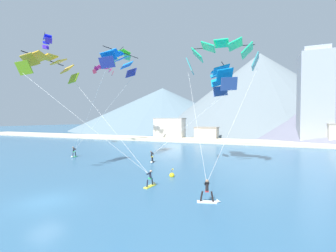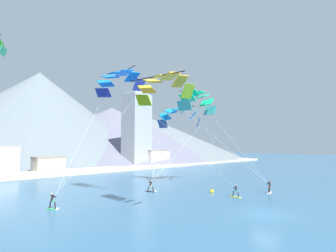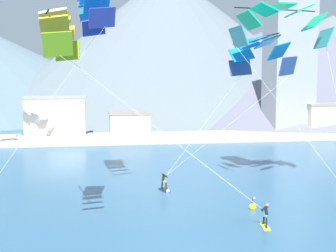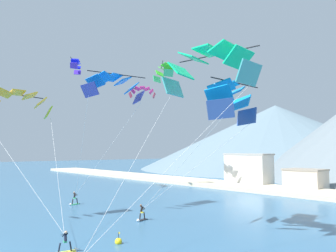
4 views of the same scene
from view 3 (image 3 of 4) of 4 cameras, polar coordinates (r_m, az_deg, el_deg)
kitesurfer_mid_center at (r=31.57m, az=11.69°, el=-11.10°), size 0.66×1.78×1.63m
kitesurfer_far_left at (r=39.92m, az=-0.36°, el=-7.27°), size 0.92×1.78×1.70m
parafoil_kite_near_lead at (r=41.19m, az=13.71°, el=12.35°), size 8.69×13.38×14.33m
parafoil_kite_near_trail at (r=39.05m, az=-9.08°, el=13.91°), size 9.72×8.49×15.03m
parafoil_kite_mid_center at (r=28.49m, az=-13.08°, el=11.24°), size 14.00×7.27×12.23m
parafoil_kite_far_left at (r=44.25m, az=11.02°, el=8.83°), size 11.55×7.89×12.17m
race_marker_buoy at (r=35.30m, az=10.28°, el=-9.69°), size 0.56×0.56×1.02m
shoreline_strip at (r=71.56m, az=-4.73°, el=-1.48°), size 180.00×10.00×0.70m
shore_building_harbour_front at (r=75.51m, az=-13.53°, el=1.03°), size 9.60×4.48×6.63m
shore_building_promenade_mid at (r=76.19m, az=-4.72°, el=0.21°), size 6.69×4.97×3.95m
shore_building_quay_east at (r=83.69m, az=18.73°, el=0.88°), size 8.39×5.72×5.25m
highrise_tower at (r=82.69m, az=14.51°, el=7.27°), size 7.00×7.00×23.92m
mountain_peak_west_ridge at (r=130.24m, az=14.58°, el=7.11°), size 108.79×108.79×25.18m
mountain_peak_east_shoulder at (r=127.81m, az=0.08°, el=10.13°), size 97.86×97.86×37.68m
mountain_peak_far_spur at (r=143.47m, az=19.23°, el=7.21°), size 123.37×123.37×27.02m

